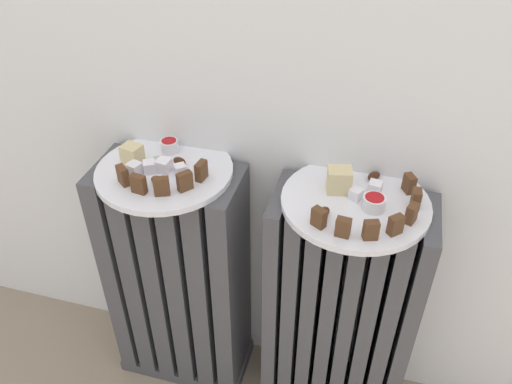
{
  "coord_description": "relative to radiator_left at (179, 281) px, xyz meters",
  "views": [
    {
      "loc": [
        0.21,
        -0.47,
        1.19
      ],
      "look_at": [
        0.0,
        0.28,
        0.6
      ],
      "focal_mm": 36.2,
      "sensor_mm": 36.0,
      "label": 1
    }
  ],
  "objects": [
    {
      "name": "plate_right",
      "position": [
        0.37,
        -0.0,
        0.31
      ],
      "size": [
        0.27,
        0.27,
        0.01
      ],
      "primitive_type": "cylinder",
      "color": "white",
      "rests_on": "radiator_right"
    },
    {
      "name": "radiator_left",
      "position": [
        0.0,
        0.0,
        0.0
      ],
      "size": [
        0.31,
        0.16,
        0.6
      ],
      "color": "#47474C",
      "rests_on": "ground_plane"
    },
    {
      "name": "turkish_delight_left_1",
      "position": [
        0.0,
        -0.01,
        0.33
      ],
      "size": [
        0.03,
        0.03,
        0.03
      ],
      "primitive_type": "cube",
      "rotation": [
        0.0,
        0.0,
        1.45
      ],
      "color": "white",
      "rests_on": "plate_left"
    },
    {
      "name": "dark_cake_slice_right_5",
      "position": [
        0.47,
        0.01,
        0.34
      ],
      "size": [
        0.02,
        0.03,
        0.03
      ],
      "primitive_type": "cube",
      "rotation": [
        0.0,
        0.0,
        1.65
      ],
      "color": "#56351E",
      "rests_on": "plate_right"
    },
    {
      "name": "dark_cake_slice_left_0",
      "position": [
        -0.05,
        -0.07,
        0.34
      ],
      "size": [
        0.03,
        0.03,
        0.04
      ],
      "primitive_type": "cube",
      "rotation": [
        0.0,
        0.0,
        -0.67
      ],
      "color": "#56351E",
      "rests_on": "plate_left"
    },
    {
      "name": "dark_cake_slice_left_4",
      "position": [
        0.08,
        -0.01,
        0.34
      ],
      "size": [
        0.02,
        0.03,
        0.04
      ],
      "primitive_type": "cube",
      "rotation": [
        0.0,
        0.0,
        1.42
      ],
      "color": "#56351E",
      "rests_on": "plate_left"
    },
    {
      "name": "marble_cake_slice_left_0",
      "position": [
        -0.07,
        0.0,
        0.34
      ],
      "size": [
        0.04,
        0.04,
        0.04
      ],
      "primitive_type": "cube",
      "rotation": [
        0.0,
        0.0,
        -0.24
      ],
      "color": "beige",
      "rests_on": "plate_left"
    },
    {
      "name": "medjool_date_left_1",
      "position": [
        0.02,
        0.02,
        0.33
      ],
      "size": [
        0.03,
        0.03,
        0.02
      ],
      "primitive_type": "ellipsoid",
      "rotation": [
        0.0,
        0.0,
        2.77
      ],
      "color": "#3D1E0F",
      "rests_on": "plate_left"
    },
    {
      "name": "dark_cake_slice_right_6",
      "position": [
        0.46,
        0.05,
        0.34
      ],
      "size": [
        0.03,
        0.03,
        0.03
      ],
      "primitive_type": "cube",
      "rotation": [
        0.0,
        0.0,
        2.09
      ],
      "color": "#56351E",
      "rests_on": "plate_right"
    },
    {
      "name": "dark_cake_slice_left_2",
      "position": [
        0.03,
        -0.08,
        0.34
      ],
      "size": [
        0.03,
        0.02,
        0.04
      ],
      "primitive_type": "cube",
      "rotation": [
        0.0,
        0.0,
        0.37
      ],
      "color": "#56351E",
      "rests_on": "plate_left"
    },
    {
      "name": "plate_left",
      "position": [
        0.0,
        -0.0,
        0.31
      ],
      "size": [
        0.27,
        0.27,
        0.01
      ],
      "primitive_type": "cylinder",
      "color": "white",
      "rests_on": "radiator_left"
    },
    {
      "name": "marble_cake_slice_right_0",
      "position": [
        0.34,
        0.02,
        0.34
      ],
      "size": [
        0.05,
        0.04,
        0.05
      ],
      "primitive_type": "cube",
      "rotation": [
        0.0,
        0.0,
        0.22
      ],
      "color": "beige",
      "rests_on": "plate_right"
    },
    {
      "name": "turkish_delight_right_1",
      "position": [
        0.37,
        0.0,
        0.33
      ],
      "size": [
        0.03,
        0.03,
        0.02
      ],
      "primitive_type": "cube",
      "rotation": [
        0.0,
        0.0,
        1.09
      ],
      "color": "white",
      "rests_on": "plate_right"
    },
    {
      "name": "turkish_delight_left_2",
      "position": [
        -0.02,
        -0.02,
        0.33
      ],
      "size": [
        0.03,
        0.03,
        0.02
      ],
      "primitive_type": "cube",
      "rotation": [
        0.0,
        0.0,
        0.48
      ],
      "color": "white",
      "rests_on": "plate_left"
    },
    {
      "name": "jam_bowl_right",
      "position": [
        0.4,
        -0.02,
        0.33
      ],
      "size": [
        0.04,
        0.04,
        0.03
      ],
      "color": "white",
      "rests_on": "plate_right"
    },
    {
      "name": "dark_cake_slice_right_3",
      "position": [
        0.44,
        -0.07,
        0.34
      ],
      "size": [
        0.03,
        0.03,
        0.03
      ],
      "primitive_type": "cube",
      "rotation": [
        0.0,
        0.0,
        0.78
      ],
      "color": "#56351E",
      "rests_on": "plate_right"
    },
    {
      "name": "turkish_delight_left_0",
      "position": [
        -0.05,
        -0.03,
        0.33
      ],
      "size": [
        0.03,
        0.03,
        0.02
      ],
      "primitive_type": "cube",
      "rotation": [
        0.0,
        0.0,
        1.27
      ],
      "color": "white",
      "rests_on": "plate_left"
    },
    {
      "name": "dark_cake_slice_left_3",
      "position": [
        0.07,
        -0.05,
        0.34
      ],
      "size": [
        0.03,
        0.03,
        0.04
      ],
      "primitive_type": "cube",
      "rotation": [
        0.0,
        0.0,
        0.9
      ],
      "color": "#56351E",
      "rests_on": "plate_left"
    },
    {
      "name": "dark_cake_slice_right_4",
      "position": [
        0.47,
        -0.04,
        0.34
      ],
      "size": [
        0.02,
        0.03,
        0.03
      ],
      "primitive_type": "cube",
      "rotation": [
        0.0,
        0.0,
        1.21
      ],
      "color": "#56351E",
      "rests_on": "plate_right"
    },
    {
      "name": "jam_bowl_left",
      "position": [
        -0.01,
        0.06,
        0.33
      ],
      "size": [
        0.04,
        0.04,
        0.03
      ],
      "color": "white",
      "rests_on": "plate_left"
    },
    {
      "name": "dark_cake_slice_right_1",
      "position": [
        0.36,
        -0.1,
        0.34
      ],
      "size": [
        0.03,
        0.02,
        0.03
      ],
      "primitive_type": "cube",
      "rotation": [
        0.0,
        0.0,
        -0.1
      ],
      "color": "#56351E",
      "rests_on": "plate_right"
    },
    {
      "name": "medjool_date_right_1",
      "position": [
        0.32,
        -0.06,
        0.33
      ],
      "size": [
        0.03,
        0.03,
        0.02
      ],
      "primitive_type": "ellipsoid",
      "rotation": [
        0.0,
        0.0,
        1.06
      ],
      "color": "#3D1E0F",
      "rests_on": "plate_right"
    },
    {
      "name": "dark_cake_slice_right_0",
      "position": [
        0.32,
        -0.09,
        0.34
      ],
      "size": [
        0.03,
        0.03,
        0.03
      ],
      "primitive_type": "cube",
      "rotation": [
        0.0,
        0.0,
        -0.54
      ],
      "color": "#56351E",
      "rests_on": "plate_right"
    },
    {
      "name": "medjool_date_right_0",
      "position": [
        0.4,
        0.07,
        0.33
      ],
      "size": [
        0.03,
        0.04,
        0.02
      ],
      "primitive_type": "ellipsoid",
      "rotation": [
        0.0,
        0.0,
        1.04
      ],
      "color": "#3D1E0F",
      "rests_on": "plate_right"
    },
    {
      "name": "turkish_delight_right_0",
      "position": [
        0.4,
        0.03,
        0.33
      ],
      "size": [
        0.03,
        0.03,
        0.02
      ],
      "primitive_type": "cube",
      "rotation": [
        0.0,
        0.0,
        1.42
      ],
      "color": "white",
      "rests_on": "plate_right"
    },
    {
      "name": "turkish_delight_left_3",
      "position": [
        0.04,
        -0.01,
        0.33
      ],
      "size": [
        0.03,
        0.03,
        0.02
      ],
      "primitive_type": "cube",
      "rotation": [
        0.0,
        0.0,
        0.66
      ],
      "color": "white",
      "rests_on": "plate_left"
    },
    {
      "name": "radiator_right",
      "position": [
        0.37,
        0.0,
        -0.0
      ],
      "size": [
        0.31,
        0.16,
        0.6
      ],
      "color": "#47474C",
      "rests_on": "ground_plane"
    },
    {
      "name": "medjool_date_left_0",
      "position": [
        0.01,
        -0.05,
        0.33
      ],
      "size": [
        0.03,
        0.02,
        0.02
      ],
      "primitive_type": "ellipsoid",
      "rotation": [
        0.0,
        0.0,
        3.03
      ],
      "color": "#3D1E0F",
      "rests_on": "plate_left"
    },
    {
      "name": "dark_cake_slice_right_2",
      "position": [
        0.41,
        -0.1,
        0.34
      ],
      "size": [
        0.03,
        0.02,
        0.03
      ],
      "primitive_type": "cube",
      "rotation": [
        0.0,
        0.0,
        0.34
      ],
      "color": "#56351E",
      "rests_on": "plate_right"
    },
    {
      "name": "fork",
      "position": [
        -0.01,
        0.0,
        0.32
      ],
      "size": [
        0.06,
        0.09,
        0.0
      ],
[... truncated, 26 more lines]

